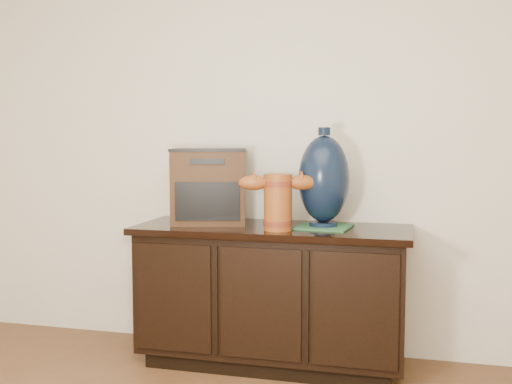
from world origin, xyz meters
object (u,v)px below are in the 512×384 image
(sideboard, at_px, (272,294))
(terracotta_vessel, at_px, (278,199))
(lamp_base, at_px, (324,179))
(spray_can, at_px, (324,211))
(tv_radio, at_px, (209,186))

(sideboard, height_order, terracotta_vessel, terracotta_vessel)
(lamp_base, relative_size, spray_can, 3.26)
(spray_can, bearing_deg, sideboard, -155.86)
(sideboard, xyz_separation_m, lamp_base, (0.27, 0.03, 0.62))
(lamp_base, bearing_deg, sideboard, -173.81)
(sideboard, relative_size, lamp_base, 2.82)
(terracotta_vessel, distance_m, spray_can, 0.33)
(lamp_base, distance_m, spray_can, 0.20)
(tv_radio, xyz_separation_m, spray_can, (0.63, 0.07, -0.13))
(tv_radio, xyz_separation_m, lamp_base, (0.64, -0.02, 0.05))
(terracotta_vessel, bearing_deg, lamp_base, 19.57)
(terracotta_vessel, height_order, lamp_base, lamp_base)
(sideboard, bearing_deg, tv_radio, 172.37)
(lamp_base, bearing_deg, terracotta_vessel, -143.72)
(sideboard, height_order, spray_can, spray_can)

